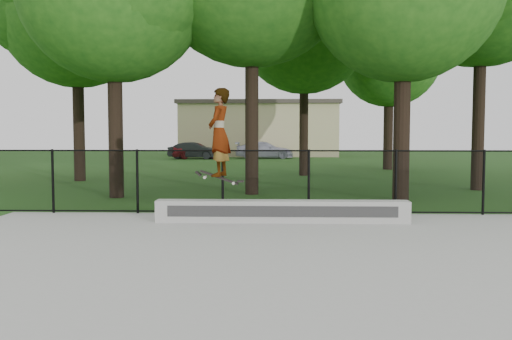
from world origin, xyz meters
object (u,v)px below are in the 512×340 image
object	(u,v)px
grind_ledge	(282,211)
car_b	(194,151)
car_a	(196,150)
car_c	(264,150)
skater_airborne	(219,134)

from	to	relation	value
grind_ledge	car_b	xyz separation A→B (m)	(-5.76, 27.57, 0.29)
grind_ledge	car_b	size ratio (longest dim) A/B	1.67
car_b	car_a	bearing A→B (deg)	-3.14
car_a	car_c	world-z (taller)	car_c
car_a	skater_airborne	xyz separation A→B (m)	(4.38, -28.06, 1.34)
car_b	car_c	world-z (taller)	car_c
grind_ledge	skater_airborne	bearing A→B (deg)	-175.30
grind_ledge	car_a	size ratio (longest dim) A/B	1.55
grind_ledge	car_a	distance (m)	28.52
grind_ledge	skater_airborne	xyz separation A→B (m)	(-1.31, -0.11, 1.64)
car_a	car_c	distance (m)	4.86
grind_ledge	car_b	world-z (taller)	car_b
car_c	car_a	bearing A→B (deg)	96.06
car_c	skater_airborne	distance (m)	28.67
car_c	grind_ledge	bearing A→B (deg)	-179.07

